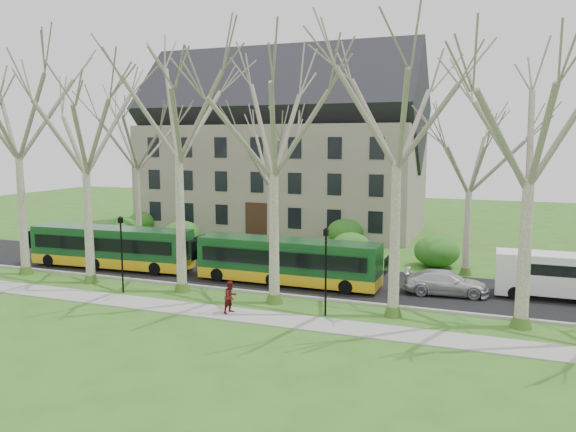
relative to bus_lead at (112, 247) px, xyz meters
The scene contains 14 objects.
ground 11.35m from the bus_lead, 20.32° to the right, with size 120.00×120.00×0.00m, color #34641C.
sidewalk 12.43m from the bus_lead, 31.26° to the right, with size 70.00×2.00×0.06m, color gray.
road 10.77m from the bus_lead, ahead, with size 80.00×8.00×0.06m, color black.
curb 10.92m from the bus_lead, 12.86° to the right, with size 80.00×0.25×0.14m, color #A5A39E.
building 21.63m from the bus_lead, 77.22° to the left, with size 26.50×12.20×16.00m.
tree_row_verge 12.45m from the bus_lead, 18.88° to the right, with size 49.00×7.00×14.00m.
tree_row_far 12.48m from the bus_lead, 37.55° to the left, with size 33.00×7.00×12.00m.
lamp_row 11.69m from the bus_lead, 24.94° to the right, with size 36.22×0.22×4.30m.
hedges 11.69m from the bus_lead, 59.73° to the left, with size 30.60×8.60×2.00m.
bus_lead is the anchor object (origin of this frame).
bus_follow 12.69m from the bus_lead, ahead, with size 11.06×2.30×2.76m, color #13451D, non-canonical shape.
sedan 21.83m from the bus_lead, ahead, with size 1.87×4.61×1.34m, color silver.
van_a 27.25m from the bus_lead, ahead, with size 5.62×2.04×2.45m, color white, non-canonical shape.
pedestrian_b 13.62m from the bus_lead, 27.62° to the right, with size 0.79×0.62×1.63m, color #5C1516.
Camera 1 is at (13.71, -26.77, 8.56)m, focal length 35.00 mm.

